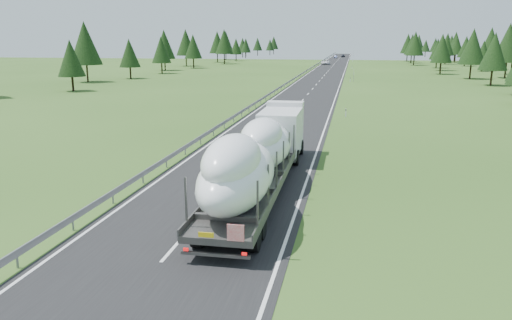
% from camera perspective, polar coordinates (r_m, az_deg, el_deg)
% --- Properties ---
extents(ground, '(400.00, 400.00, 0.00)m').
position_cam_1_polar(ground, '(29.98, -3.43, -3.21)').
color(ground, '#2E4E1A').
rests_on(ground, ground).
extents(road_surface, '(10.00, 400.00, 0.02)m').
position_cam_1_polar(road_surface, '(128.28, 7.85, 9.60)').
color(road_surface, black).
rests_on(road_surface, ground).
extents(guardrail, '(0.10, 400.00, 0.76)m').
position_cam_1_polar(guardrail, '(128.59, 5.47, 9.93)').
color(guardrail, slate).
rests_on(guardrail, ground).
extents(marker_posts, '(0.13, 350.08, 1.00)m').
position_cam_1_polar(marker_posts, '(182.96, 10.95, 10.80)').
color(marker_posts, silver).
rests_on(marker_posts, ground).
extents(highway_sign, '(0.08, 0.90, 2.60)m').
position_cam_1_polar(highway_sign, '(108.00, 11.12, 9.70)').
color(highway_sign, slate).
rests_on(highway_sign, ground).
extents(tree_line_right, '(27.39, 312.61, 12.44)m').
position_cam_1_polar(tree_line_right, '(146.22, 24.48, 11.76)').
color(tree_line_right, black).
rests_on(tree_line_right, ground).
extents(tree_line_left, '(15.81, 311.69, 12.50)m').
position_cam_1_polar(tree_line_left, '(159.75, -8.35, 12.86)').
color(tree_line_left, black).
rests_on(tree_line_left, ground).
extents(boat_truck, '(3.23, 21.56, 4.64)m').
position_cam_1_polar(boat_truck, '(28.13, 0.34, 0.90)').
color(boat_truck, silver).
rests_on(boat_truck, ground).
extents(distant_van, '(2.80, 6.05, 1.68)m').
position_cam_1_polar(distant_van, '(183.45, 7.96, 11.02)').
color(distant_van, white).
rests_on(distant_van, ground).
extents(distant_car_dark, '(2.11, 4.51, 1.49)m').
position_cam_1_polar(distant_car_dark, '(263.08, 9.91, 11.67)').
color(distant_car_dark, black).
rests_on(distant_car_dark, ground).
extents(distant_car_blue, '(1.51, 3.92, 1.27)m').
position_cam_1_polar(distant_car_blue, '(249.04, 9.09, 11.57)').
color(distant_car_blue, navy).
rests_on(distant_car_blue, ground).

